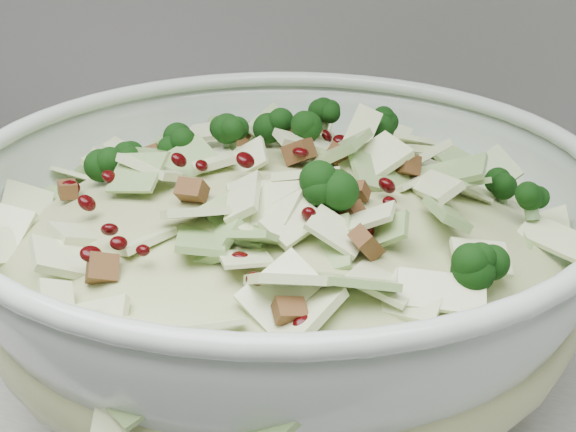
% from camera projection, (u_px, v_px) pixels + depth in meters
% --- Properties ---
extents(mixing_bowl, '(0.43, 0.43, 0.17)m').
position_uv_depth(mixing_bowl, '(282.00, 267.00, 0.54)').
color(mixing_bowl, silver).
rests_on(mixing_bowl, counter).
extents(salad, '(0.51, 0.51, 0.17)m').
position_uv_depth(salad, '(282.00, 232.00, 0.52)').
color(salad, '#B5BA7F').
rests_on(salad, mixing_bowl).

